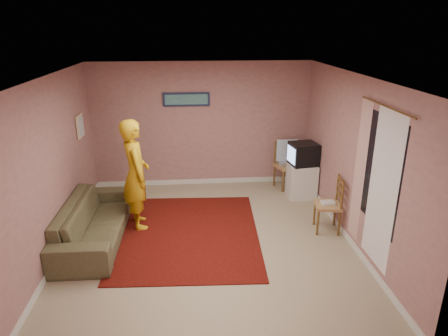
{
  "coord_description": "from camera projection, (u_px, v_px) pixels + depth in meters",
  "views": [
    {
      "loc": [
        -0.22,
        -5.62,
        3.28
      ],
      "look_at": [
        0.31,
        0.6,
        1.03
      ],
      "focal_mm": 32.0,
      "sensor_mm": 36.0,
      "label": 1
    }
  ],
  "objects": [
    {
      "name": "ground",
      "position": [
        208.0,
        241.0,
        6.4
      ],
      "size": [
        5.0,
        5.0,
        0.0
      ],
      "primitive_type": "plane",
      "color": "tan",
      "rests_on": "ground"
    },
    {
      "name": "wall_back",
      "position": [
        202.0,
        125.0,
        8.3
      ],
      "size": [
        4.5,
        0.02,
        2.6
      ],
      "primitive_type": "cube",
      "color": "#A6796D",
      "rests_on": "ground"
    },
    {
      "name": "wall_front",
      "position": [
        219.0,
        256.0,
        3.61
      ],
      "size": [
        4.5,
        0.02,
        2.6
      ],
      "primitive_type": "cube",
      "color": "#A6796D",
      "rests_on": "ground"
    },
    {
      "name": "wall_left",
      "position": [
        52.0,
        169.0,
        5.78
      ],
      "size": [
        0.02,
        5.0,
        2.6
      ],
      "primitive_type": "cube",
      "color": "#A6796D",
      "rests_on": "ground"
    },
    {
      "name": "wall_right",
      "position": [
        353.0,
        161.0,
        6.14
      ],
      "size": [
        0.02,
        5.0,
        2.6
      ],
      "primitive_type": "cube",
      "color": "#A6796D",
      "rests_on": "ground"
    },
    {
      "name": "ceiling",
      "position": [
        206.0,
        76.0,
        5.52
      ],
      "size": [
        4.5,
        5.0,
        0.02
      ],
      "primitive_type": "cube",
      "color": "silver",
      "rests_on": "wall_back"
    },
    {
      "name": "baseboard_back",
      "position": [
        203.0,
        181.0,
        8.72
      ],
      "size": [
        4.5,
        0.02,
        0.1
      ],
      "primitive_type": "cube",
      "color": "silver",
      "rests_on": "ground"
    },
    {
      "name": "baseboard_left",
      "position": [
        64.0,
        245.0,
        6.2
      ],
      "size": [
        0.02,
        5.0,
        0.1
      ],
      "primitive_type": "cube",
      "color": "silver",
      "rests_on": "ground"
    },
    {
      "name": "baseboard_right",
      "position": [
        344.0,
        233.0,
        6.56
      ],
      "size": [
        0.02,
        5.0,
        0.1
      ],
      "primitive_type": "cube",
      "color": "silver",
      "rests_on": "ground"
    },
    {
      "name": "window",
      "position": [
        380.0,
        172.0,
        5.24
      ],
      "size": [
        0.01,
        1.1,
        1.5
      ],
      "primitive_type": "cube",
      "color": "black",
      "rests_on": "wall_right"
    },
    {
      "name": "curtain_sheer",
      "position": [
        382.0,
        190.0,
        5.17
      ],
      "size": [
        0.01,
        0.75,
        2.1
      ],
      "primitive_type": "cube",
      "color": "white",
      "rests_on": "wall_right"
    },
    {
      "name": "curtain_floral",
      "position": [
        360.0,
        172.0,
        5.82
      ],
      "size": [
        0.01,
        0.35,
        2.1
      ],
      "primitive_type": "cube",
      "color": "beige",
      "rests_on": "wall_right"
    },
    {
      "name": "curtain_rod",
      "position": [
        386.0,
        106.0,
        4.94
      ],
      "size": [
        0.02,
        1.4,
        0.02
      ],
      "primitive_type": "cylinder",
      "rotation": [
        1.57,
        0.0,
        0.0
      ],
      "color": "brown",
      "rests_on": "wall_right"
    },
    {
      "name": "picture_back",
      "position": [
        186.0,
        99.0,
        8.06
      ],
      "size": [
        0.95,
        0.04,
        0.28
      ],
      "color": "#151C3C",
      "rests_on": "wall_back"
    },
    {
      "name": "picture_left",
      "position": [
        80.0,
        126.0,
        7.2
      ],
      "size": [
        0.04,
        0.38,
        0.42
      ],
      "color": "beige",
      "rests_on": "wall_left"
    },
    {
      "name": "area_rug",
      "position": [
        189.0,
        233.0,
        6.63
      ],
      "size": [
        2.4,
        2.94,
        0.02
      ],
      "primitive_type": "cube",
      "rotation": [
        0.0,
        0.0,
        -0.05
      ],
      "color": "#320705",
      "rests_on": "ground"
    },
    {
      "name": "tv_cabinet",
      "position": [
        301.0,
        180.0,
        7.97
      ],
      "size": [
        0.54,
        0.49,
        0.68
      ],
      "primitive_type": "cube",
      "color": "silver",
      "rests_on": "ground"
    },
    {
      "name": "crt_tv",
      "position": [
        303.0,
        154.0,
        7.78
      ],
      "size": [
        0.57,
        0.52,
        0.43
      ],
      "rotation": [
        0.0,
        0.0,
        0.15
      ],
      "color": "black",
      "rests_on": "tv_cabinet"
    },
    {
      "name": "chair_a",
      "position": [
        287.0,
        160.0,
        8.31
      ],
      "size": [
        0.56,
        0.55,
        0.54
      ],
      "rotation": [
        0.0,
        0.0,
        0.32
      ],
      "color": "tan",
      "rests_on": "ground"
    },
    {
      "name": "dvd_player",
      "position": [
        287.0,
        163.0,
        8.34
      ],
      "size": [
        0.38,
        0.29,
        0.06
      ],
      "primitive_type": "cube",
      "rotation": [
        0.0,
        0.0,
        -0.08
      ],
      "color": "#AEAEB3",
      "rests_on": "chair_a"
    },
    {
      "name": "blue_throw",
      "position": [
        287.0,
        150.0,
        8.33
      ],
      "size": [
        0.44,
        0.05,
        0.46
      ],
      "primitive_type": "cube",
      "color": "#8CC1E5",
      "rests_on": "chair_a"
    },
    {
      "name": "chair_b",
      "position": [
        328.0,
        199.0,
        6.56
      ],
      "size": [
        0.46,
        0.48,
        0.51
      ],
      "rotation": [
        0.0,
        0.0,
        -1.72
      ],
      "color": "tan",
      "rests_on": "ground"
    },
    {
      "name": "game_console",
      "position": [
        328.0,
        203.0,
        6.58
      ],
      "size": [
        0.22,
        0.17,
        0.04
      ],
      "primitive_type": "cube",
      "rotation": [
        0.0,
        0.0,
        0.05
      ],
      "color": "silver",
      "rests_on": "chair_b"
    },
    {
      "name": "sofa",
      "position": [
        94.0,
        221.0,
        6.34
      ],
      "size": [
        0.9,
        2.25,
        0.65
      ],
      "primitive_type": "imported",
      "rotation": [
        0.0,
        0.0,
        1.56
      ],
      "color": "brown",
      "rests_on": "ground"
    },
    {
      "name": "person",
      "position": [
        136.0,
        174.0,
        6.61
      ],
      "size": [
        0.62,
        0.78,
        1.87
      ],
      "primitive_type": "imported",
      "rotation": [
        0.0,
        0.0,
        1.86
      ],
      "color": "gold",
      "rests_on": "ground"
    }
  ]
}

